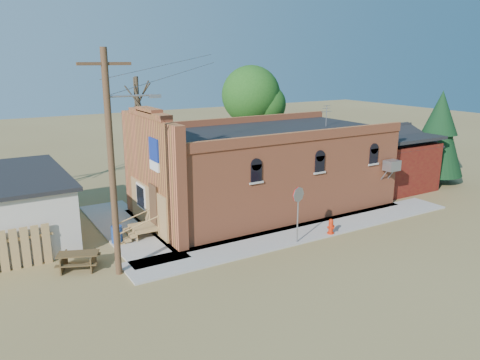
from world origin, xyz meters
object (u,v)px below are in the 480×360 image
brick_bar (261,170)px  trash_barrel (117,234)px  stop_sign (298,200)px  picnic_table (78,258)px  fire_hydrant (331,226)px  utility_pole (113,160)px

brick_bar → trash_barrel: (-8.94, -1.07, -1.85)m
stop_sign → picnic_table: size_ratio=1.37×
picnic_table → fire_hydrant: bearing=10.5°
utility_pole → stop_sign: 8.70m
picnic_table → trash_barrel: bearing=63.1°
trash_barrel → stop_sign: bearing=-30.9°
fire_hydrant → stop_sign: 2.73m
fire_hydrant → picnic_table: (-11.70, 2.57, -0.01)m
fire_hydrant → picnic_table: fire_hydrant is taller
utility_pole → fire_hydrant: utility_pole is taller
brick_bar → stop_sign: brick_bar is taller
fire_hydrant → stop_sign: size_ratio=0.28×
stop_sign → picnic_table: (-9.58, 2.56, -1.73)m
stop_sign → utility_pole: bearing=-178.4°
picnic_table → utility_pole: bearing=-22.3°
brick_bar → fire_hydrant: 5.84m
utility_pole → picnic_table: (-1.36, 1.36, -4.32)m
brick_bar → picnic_table: 11.68m
fire_hydrant → utility_pole: bearing=-164.3°
brick_bar → stop_sign: size_ratio=6.00×
utility_pole → stop_sign: bearing=-8.3°
trash_barrel → fire_hydrant: bearing=-25.0°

